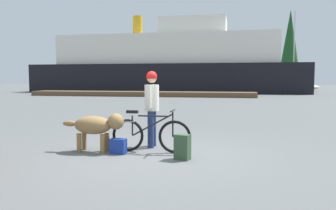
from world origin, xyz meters
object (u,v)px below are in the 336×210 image
object	(u,v)px
dog	(97,126)
ferry_boat	(169,65)
person_cyclist	(152,102)
sailboat_moored	(293,86)
bicycle	(150,135)
handbag_pannier	(118,146)
backpack	(182,147)

from	to	relation	value
dog	ferry_boat	distance (m)	31.94
person_cyclist	sailboat_moored	xyz separation A→B (m)	(8.67, 36.76, -0.48)
bicycle	handbag_pannier	world-z (taller)	bicycle
bicycle	ferry_boat	xyz separation A→B (m)	(-5.83, 31.32, 2.66)
bicycle	ferry_boat	size ratio (longest dim) A/B	0.06
bicycle	ferry_boat	distance (m)	31.97
handbag_pannier	sailboat_moored	distance (m)	38.68
backpack	ferry_boat	xyz separation A→B (m)	(-6.59, 31.81, 2.79)
person_cyclist	ferry_boat	world-z (taller)	ferry_boat
backpack	handbag_pannier	xyz separation A→B (m)	(-1.36, 0.23, -0.09)
bicycle	dog	xyz separation A→B (m)	(-1.11, -0.17, 0.18)
person_cyclist	handbag_pannier	distance (m)	1.29
bicycle	backpack	size ratio (longest dim) A/B	3.51
handbag_pannier	ferry_boat	world-z (taller)	ferry_boat
bicycle	person_cyclist	xyz separation A→B (m)	(-0.10, 0.55, 0.65)
person_cyclist	ferry_boat	distance (m)	31.37
person_cyclist	dog	distance (m)	1.32
ferry_boat	dog	bearing A→B (deg)	-81.46
backpack	handbag_pannier	world-z (taller)	backpack
bicycle	sailboat_moored	distance (m)	38.28
bicycle	backpack	distance (m)	0.91
backpack	sailboat_moored	world-z (taller)	sailboat_moored
person_cyclist	ferry_boat	xyz separation A→B (m)	(-5.73, 30.77, 2.01)
backpack	sailboat_moored	xyz separation A→B (m)	(7.81, 37.80, 0.30)
bicycle	backpack	xyz separation A→B (m)	(0.75, -0.49, -0.13)
person_cyclist	bicycle	bearing A→B (deg)	-79.41
backpack	person_cyclist	bearing A→B (deg)	129.63
handbag_pannier	ferry_boat	size ratio (longest dim) A/B	0.01
bicycle	person_cyclist	distance (m)	0.85
bicycle	sailboat_moored	size ratio (longest dim) A/B	0.17
ferry_boat	sailboat_moored	distance (m)	15.80
dog	bicycle	bearing A→B (deg)	8.91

